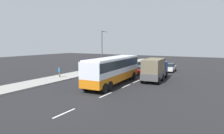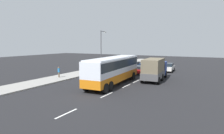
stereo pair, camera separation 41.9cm
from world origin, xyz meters
The scene contains 10 objects.
ground_plane centered at (0.00, 0.00, 0.00)m, with size 120.00×120.00×0.00m, color black.
sidewalk_curb centered at (0.00, 8.58, 0.07)m, with size 80.00×4.00×0.15m, color gray.
lane_centreline centered at (-5.64, -2.51, 0.00)m, with size 23.25×0.16×0.01m.
coach_bus centered at (0.54, -0.60, 2.16)m, with size 11.85×3.28×3.49m.
cargo_truck centered at (5.75, -4.48, 1.67)m, with size 7.59×3.00×3.14m.
car_red_compact centered at (10.68, -0.72, 0.75)m, with size 4.80×2.30×1.40m.
car_white_minivan centered at (15.52, -4.22, 0.83)m, with size 4.29×2.21×1.57m.
car_blue_saloon centered at (15.87, 2.72, 0.80)m, with size 4.33×2.35×1.50m.
pedestrian_near_curb centered at (0.42, 8.73, 1.06)m, with size 0.32×0.32×1.58m.
street_lamp centered at (9.82, 6.87, 4.42)m, with size 1.85×0.24×7.47m.
Camera 1 is at (-21.43, -12.76, 5.31)m, focal length 31.54 mm.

